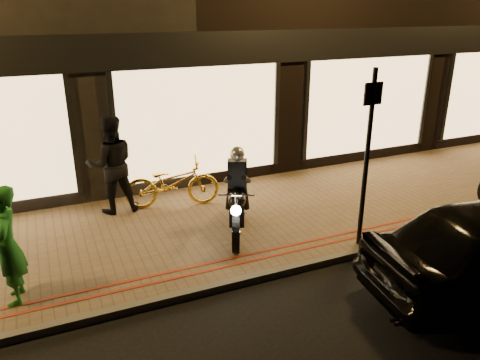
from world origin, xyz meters
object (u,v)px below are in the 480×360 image
motorcycle (237,201)px  person_green (7,246)px  bicycle_gold (172,183)px  sign_post (368,151)px

motorcycle → person_green: size_ratio=1.07×
motorcycle → bicycle_gold: motorcycle is taller
motorcycle → person_green: (-3.66, -0.68, 0.23)m
sign_post → bicycle_gold: 3.99m
sign_post → person_green: (-5.42, 0.56, -0.83)m
bicycle_gold → person_green: bearing=140.3°
bicycle_gold → sign_post: bearing=-127.2°
sign_post → bicycle_gold: size_ratio=1.58×
motorcycle → bicycle_gold: size_ratio=0.95×
person_green → bicycle_gold: bearing=130.6°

